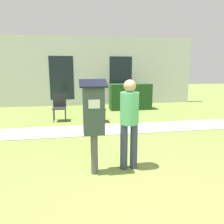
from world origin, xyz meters
name	(u,v)px	position (x,y,z in m)	size (l,w,h in m)	color
ground_plane	(148,209)	(0.00, 0.00, 0.00)	(40.00, 40.00, 0.00)	olive
sidewalk	(106,129)	(0.00, 3.68, 0.01)	(12.00, 1.10, 0.02)	#B7B2A8
building_facade	(92,72)	(0.00, 8.22, 1.60)	(10.00, 0.26, 3.20)	silver
parking_meter	(94,115)	(-0.57, 1.08, 1.02)	(0.44, 0.31, 1.59)	#4C4C4C
person_standing	(129,118)	(0.05, 1.17, 0.93)	(0.32, 0.32, 1.58)	#333851
outdoor_chair_left	(59,105)	(-1.37, 5.12, 0.53)	(0.44, 0.44, 0.90)	#262628
outdoor_chair_middle	(98,106)	(-0.09, 4.76, 0.53)	(0.44, 0.44, 0.90)	#262628
hedge_row	(130,97)	(1.52, 6.67, 0.55)	(1.77, 0.60, 1.10)	#1E471E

